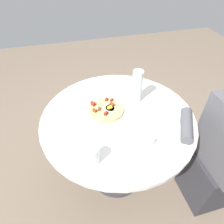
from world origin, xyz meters
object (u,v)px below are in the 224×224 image
breakfast_pizza (106,109)px  water_glass (93,155)px  bread_plate (168,119)px  knife (64,137)px  salt_shaker (151,142)px  dining_table (117,133)px  pizza_plate (106,112)px  water_bottle (137,87)px  person_seated (221,157)px  fork (60,134)px

breakfast_pizza → water_glass: 0.39m
bread_plate → knife: bread_plate is taller
bread_plate → knife: 0.66m
bread_plate → salt_shaker: bearing=131.2°
dining_table → water_glass: size_ratio=9.61×
dining_table → pizza_plate: size_ratio=3.49×
water_bottle → person_seated: bearing=-137.1°
pizza_plate → salt_shaker: 0.38m
breakfast_pizza → fork: 0.34m
salt_shaker → knife: bearing=69.7°
knife → salt_shaker: bearing=127.2°
fork → knife: size_ratio=1.00×
dining_table → fork: fork is taller
pizza_plate → bread_plate: bearing=-114.2°
fork → water_glass: (-0.23, -0.16, 0.05)m
knife → salt_shaker: 0.50m
person_seated → salt_shaker: person_seated is taller
dining_table → fork: size_ratio=5.61×
dining_table → pizza_plate: (0.05, 0.07, 0.17)m
dining_table → person_seated: person_seated is taller
bread_plate → fork: (0.04, 0.68, 0.00)m
breakfast_pizza → bread_plate: (-0.17, -0.37, -0.02)m
knife → water_bottle: bearing=170.8°
knife → water_glass: 0.25m
knife → salt_shaker: (-0.17, -0.47, 0.02)m
water_bottle → salt_shaker: water_bottle is taller
fork → water_bottle: 0.59m
dining_table → bread_plate: bread_plate is taller
dining_table → knife: (-0.10, 0.36, 0.17)m
person_seated → knife: size_ratio=6.31×
water_bottle → bread_plate: bearing=-150.8°
dining_table → salt_shaker: salt_shaker is taller
person_seated → knife: 1.02m
dining_table → water_bottle: bearing=-52.9°
fork → knife: same height
pizza_plate → salt_shaker: (-0.33, -0.18, 0.02)m
breakfast_pizza → salt_shaker: bearing=-151.2°
person_seated → water_glass: size_ratio=10.80×
breakfast_pizza → water_bottle: (0.07, -0.23, 0.09)m
person_seated → pizza_plate: (0.40, 0.68, 0.21)m
person_seated → water_glass: 0.87m
person_seated → salt_shaker: bearing=81.6°
person_seated → water_bottle: (0.48, 0.44, 0.32)m
bread_plate → water_bottle: 0.30m
dining_table → water_glass: bearing=143.5°
pizza_plate → salt_shaker: bearing=-151.0°
water_glass → pizza_plate: bearing=-23.6°
salt_shaker → water_bottle: bearing=-7.6°
pizza_plate → water_glass: 0.39m
person_seated → fork: bearing=74.3°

